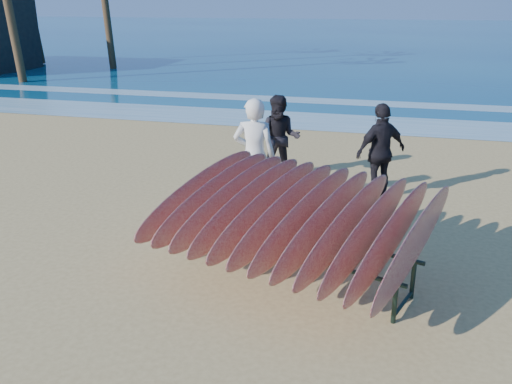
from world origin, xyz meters
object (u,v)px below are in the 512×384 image
Objects in this scene: person_white at (254,156)px; person_dark_b at (381,152)px; surfboard_rack at (295,215)px; person_dark_a at (280,138)px.

person_white reaches higher than person_dark_b.
person_white reaches higher than surfboard_rack.
person_dark_b is at bearing -155.21° from person_white.
person_dark_a reaches higher than surfboard_rack.
person_dark_a is 2.09m from person_dark_b.
person_white is at bearing -96.87° from person_dark_a.
person_dark_a is (-1.06, 4.03, -0.03)m from surfboard_rack.
surfboard_rack is 2.20× the size of person_dark_b.
person_white is 1.12× the size of person_dark_b.
surfboard_rack is at bearing 34.67° from person_dark_b.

